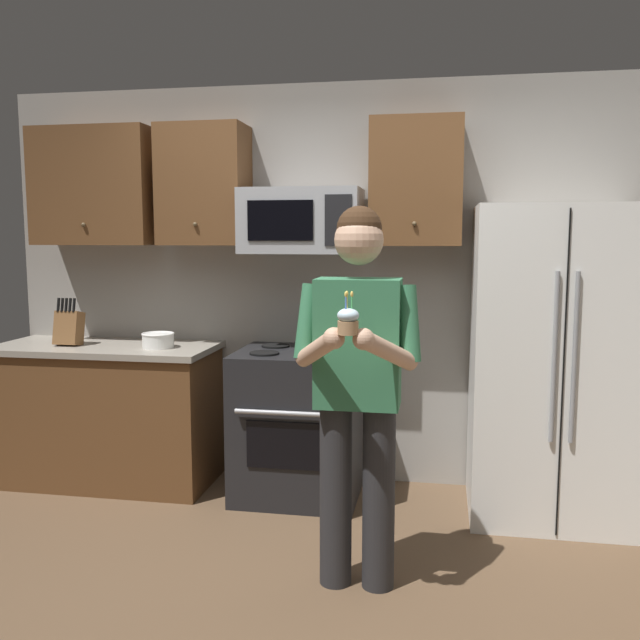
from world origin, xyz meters
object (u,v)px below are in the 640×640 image
oven_range (299,423)px  microwave (302,221)px  knife_block (69,328)px  person (358,377)px  bowl_large_white (158,340)px  cupcake (348,321)px  refrigerator (552,364)px

oven_range → microwave: (0.00, 0.12, 1.26)m
knife_block → person: bearing=-27.0°
bowl_large_white → cupcake: 1.99m
knife_block → bowl_large_white: 0.62m
knife_block → person: size_ratio=0.18×
microwave → person: microwave is taller
microwave → cupcake: 1.65m
person → cupcake: bearing=-90.0°
microwave → cupcake: bearing=-71.7°
bowl_large_white → cupcake: bearing=-44.1°
microwave → person: bearing=-67.1°
refrigerator → knife_block: 3.03m
knife_block → refrigerator: bearing=-0.2°
cupcake → knife_block: bearing=146.1°
microwave → person: (0.50, -1.18, -0.72)m
knife_block → bowl_large_white: (0.61, 0.00, -0.07)m
refrigerator → person: refrigerator is taller
oven_range → person: size_ratio=0.53×
knife_block → cupcake: bearing=-33.9°
refrigerator → cupcake: (-1.00, -1.35, 0.39)m
bowl_large_white → person: (1.41, -1.03, 0.02)m
refrigerator → person: size_ratio=1.02×
bowl_large_white → knife_block: bearing=-179.7°
bowl_large_white → cupcake: cupcake is taller
bowl_large_white → person: size_ratio=0.12×
microwave → bowl_large_white: 1.19m
knife_block → cupcake: 2.45m
oven_range → knife_block: size_ratio=2.91×
oven_range → cupcake: (0.50, -1.39, 0.83)m
oven_range → bowl_large_white: (-0.91, -0.03, 0.51)m
oven_range → bowl_large_white: 1.04m
microwave → bowl_large_white: microwave is taller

